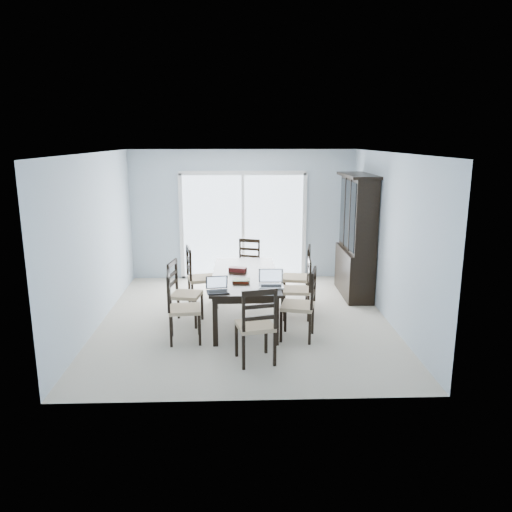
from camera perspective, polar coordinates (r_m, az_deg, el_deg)
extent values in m
plane|color=beige|center=(7.98, -1.26, -7.30)|extent=(5.00, 5.00, 0.00)
plane|color=white|center=(7.47, -1.37, 11.72)|extent=(5.00, 5.00, 0.00)
cube|color=#ACBECD|center=(10.08, -1.50, 4.70)|extent=(4.50, 0.02, 2.60)
cube|color=#ACBECD|center=(7.92, -17.83, 1.69)|extent=(0.02, 5.00, 2.60)
cube|color=#ACBECD|center=(7.97, 15.10, 1.94)|extent=(0.02, 5.00, 2.60)
cube|color=gray|center=(11.33, -1.50, -1.30)|extent=(4.50, 2.00, 0.10)
cube|color=#99999E|center=(12.18, -1.57, 2.62)|extent=(4.50, 0.06, 1.10)
cube|color=black|center=(7.75, -1.29, -2.24)|extent=(1.00, 2.20, 0.04)
cube|color=black|center=(7.77, -1.29, -2.67)|extent=(0.88, 2.08, 0.10)
cube|color=black|center=(6.93, -4.67, -7.55)|extent=(0.07, 0.07, 0.69)
cube|color=black|center=(6.94, 2.34, -7.49)|extent=(0.07, 0.07, 0.69)
cube|color=black|center=(8.82, -4.10, -2.93)|extent=(0.07, 0.07, 0.69)
cube|color=black|center=(8.83, 1.36, -2.88)|extent=(0.07, 0.07, 0.69)
cube|color=black|center=(9.28, 11.13, -1.83)|extent=(0.45, 1.30, 0.85)
cube|color=black|center=(9.07, 11.62, 4.75)|extent=(0.38, 1.30, 1.30)
cube|color=black|center=(8.99, 11.63, 9.01)|extent=(0.50, 1.38, 0.05)
cube|color=black|center=(8.62, 11.00, 4.34)|extent=(0.02, 0.36, 1.18)
cube|color=black|center=(9.02, 10.41, 4.76)|extent=(0.02, 0.36, 1.18)
cube|color=black|center=(9.43, 9.87, 5.14)|extent=(0.02, 0.36, 1.18)
cube|color=silver|center=(10.10, -1.49, 3.28)|extent=(2.40, 0.02, 2.10)
cube|color=white|center=(9.96, -1.52, 9.46)|extent=(2.52, 0.05, 0.08)
cube|color=white|center=(10.09, -1.49, 3.27)|extent=(0.06, 0.05, 2.10)
cube|color=white|center=(10.32, -1.45, -2.35)|extent=(2.52, 0.05, 0.05)
cube|color=black|center=(7.38, -9.62, -7.40)|extent=(0.04, 0.04, 0.44)
cube|color=black|center=(7.01, -9.69, -8.53)|extent=(0.04, 0.04, 0.44)
cube|color=black|center=(7.37, -6.55, -7.30)|extent=(0.04, 0.04, 0.44)
cube|color=black|center=(7.01, -6.45, -8.43)|extent=(0.04, 0.04, 0.44)
cube|color=tan|center=(7.10, -8.14, -6.04)|extent=(0.48, 0.48, 0.05)
cube|color=black|center=(8.06, -8.85, -5.58)|extent=(0.04, 0.04, 0.44)
cube|color=black|center=(7.72, -9.69, -6.49)|extent=(0.04, 0.04, 0.44)
cube|color=black|center=(7.96, -6.18, -5.75)|extent=(0.04, 0.04, 0.44)
cube|color=black|center=(7.61, -6.90, -6.68)|extent=(0.04, 0.04, 0.44)
cube|color=tan|center=(7.76, -7.96, -4.42)|extent=(0.50, 0.50, 0.05)
cube|color=black|center=(8.75, -7.63, -3.92)|extent=(0.05, 0.05, 0.46)
cube|color=black|center=(8.37, -7.28, -4.73)|extent=(0.05, 0.05, 0.46)
cube|color=black|center=(8.81, -4.99, -3.74)|extent=(0.05, 0.05, 0.46)
cube|color=black|center=(8.43, -4.51, -4.54)|extent=(0.05, 0.05, 0.46)
cube|color=tan|center=(8.51, -6.14, -2.57)|extent=(0.54, 0.54, 0.05)
cube|color=black|center=(7.03, 6.17, -8.30)|extent=(0.05, 0.05, 0.46)
cube|color=black|center=(7.40, 6.49, -7.16)|extent=(0.05, 0.05, 0.46)
cube|color=black|center=(7.08, 2.88, -8.09)|extent=(0.05, 0.05, 0.46)
cube|color=black|center=(7.45, 3.38, -6.97)|extent=(0.05, 0.05, 0.46)
cube|color=tan|center=(7.15, 4.77, -5.71)|extent=(0.54, 0.54, 0.05)
cube|color=black|center=(7.88, 6.00, -5.99)|extent=(0.04, 0.04, 0.43)
cube|color=black|center=(8.23, 5.85, -5.13)|extent=(0.04, 0.04, 0.43)
cube|color=black|center=(7.86, 3.25, -5.97)|extent=(0.04, 0.04, 0.43)
cube|color=black|center=(8.22, 3.22, -5.11)|extent=(0.04, 0.04, 0.43)
cube|color=tan|center=(7.97, 4.61, -3.92)|extent=(0.45, 0.45, 0.05)
cube|color=black|center=(8.41, 5.79, -4.60)|extent=(0.04, 0.04, 0.46)
cube|color=black|center=(8.80, 5.92, -3.79)|extent=(0.04, 0.04, 0.46)
cube|color=black|center=(8.44, 3.03, -4.49)|extent=(0.04, 0.04, 0.46)
cube|color=black|center=(8.83, 3.28, -3.69)|extent=(0.04, 0.04, 0.46)
cube|color=tan|center=(8.55, 4.54, -2.50)|extent=(0.52, 0.52, 0.05)
cube|color=black|center=(6.28, -1.44, -10.96)|extent=(0.04, 0.04, 0.46)
cube|color=black|center=(6.37, 2.15, -10.58)|extent=(0.04, 0.04, 0.46)
cube|color=black|center=(6.64, -2.25, -9.57)|extent=(0.04, 0.04, 0.46)
cube|color=black|center=(6.73, 1.14, -9.24)|extent=(0.04, 0.04, 0.46)
cube|color=tan|center=(6.40, -0.10, -7.98)|extent=(0.53, 0.53, 0.05)
cube|color=black|center=(9.52, 0.34, -2.50)|extent=(0.04, 0.04, 0.43)
cube|color=black|center=(9.63, -1.82, -2.34)|extent=(0.04, 0.04, 0.43)
cube|color=black|center=(9.17, -0.29, -3.12)|extent=(0.04, 0.04, 0.43)
cube|color=black|center=(9.28, -2.53, -2.94)|extent=(0.04, 0.04, 0.43)
cube|color=tan|center=(9.34, -1.08, -1.32)|extent=(0.52, 0.52, 0.05)
cube|color=black|center=(6.86, -4.37, -4.12)|extent=(0.33, 0.26, 0.02)
cube|color=silver|center=(6.83, -4.39, -3.28)|extent=(0.27, 0.08, 0.16)
cube|color=silver|center=(7.09, 1.73, -3.49)|extent=(0.36, 0.26, 0.02)
cube|color=silver|center=(7.05, 1.74, -2.55)|extent=(0.31, 0.05, 0.19)
cube|color=maroon|center=(7.33, -1.75, -2.87)|extent=(0.25, 0.20, 0.03)
cube|color=gold|center=(7.33, -1.67, -2.72)|extent=(0.25, 0.19, 0.01)
cube|color=black|center=(6.81, -0.39, -4.21)|extent=(0.13, 0.08, 0.01)
cube|color=#521019|center=(7.90, -2.10, -1.55)|extent=(0.29, 0.21, 0.07)
cube|color=brown|center=(11.29, -5.18, 0.92)|extent=(1.74, 1.59, 0.79)
cube|color=#979797|center=(11.21, -5.23, 3.03)|extent=(1.79, 1.64, 0.05)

